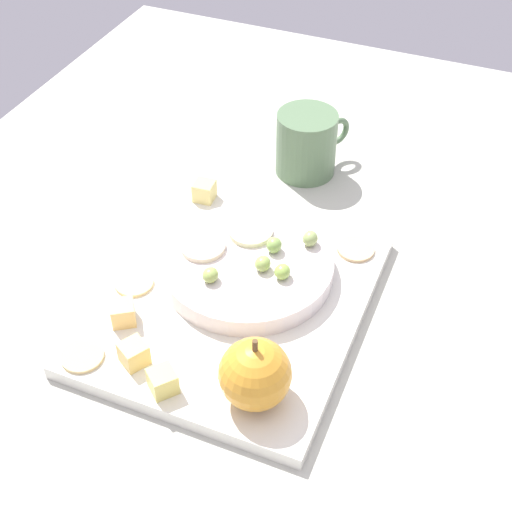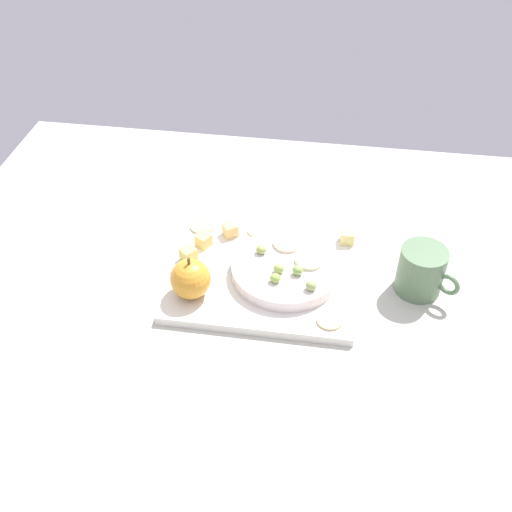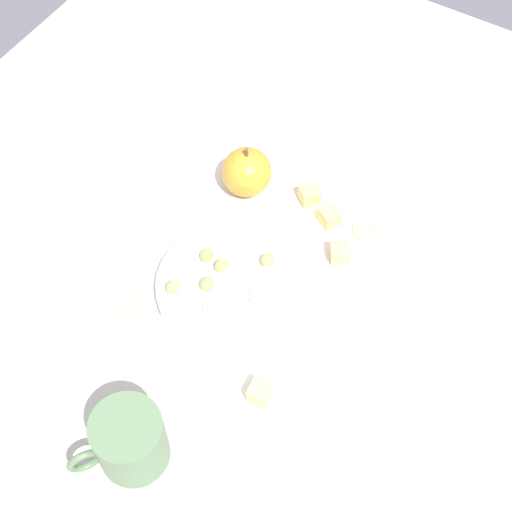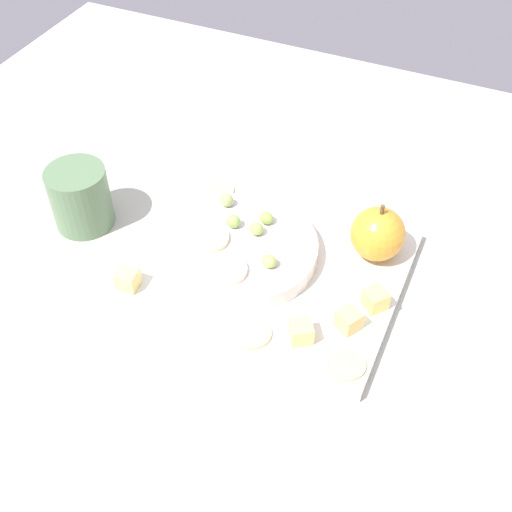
% 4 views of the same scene
% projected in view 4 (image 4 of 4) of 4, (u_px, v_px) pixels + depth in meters
% --- Properties ---
extents(table, '(1.27, 1.02, 0.03)m').
position_uv_depth(table, '(274.00, 259.00, 0.86)').
color(table, '#B4B4A5').
rests_on(table, ground).
extents(platter, '(0.32, 0.27, 0.02)m').
position_uv_depth(platter, '(270.00, 268.00, 0.81)').
color(platter, silver).
rests_on(platter, table).
extents(serving_dish, '(0.19, 0.19, 0.02)m').
position_uv_depth(serving_dish, '(242.00, 249.00, 0.81)').
color(serving_dish, silver).
rests_on(serving_dish, platter).
extents(apple_whole, '(0.07, 0.07, 0.07)m').
position_uv_depth(apple_whole, '(378.00, 234.00, 0.79)').
color(apple_whole, orange).
rests_on(apple_whole, platter).
extents(apple_stem, '(0.00, 0.01, 0.01)m').
position_uv_depth(apple_stem, '(382.00, 210.00, 0.77)').
color(apple_stem, brown).
rests_on(apple_stem, apple_whole).
extents(cheese_cube_0, '(0.03, 0.03, 0.02)m').
position_uv_depth(cheese_cube_0, '(301.00, 332.00, 0.72)').
color(cheese_cube_0, '#EFC371').
rests_on(cheese_cube_0, platter).
extents(cheese_cube_1, '(0.03, 0.03, 0.02)m').
position_uv_depth(cheese_cube_1, '(349.00, 320.00, 0.73)').
color(cheese_cube_1, '#F0C86E').
rests_on(cheese_cube_1, platter).
extents(cheese_cube_2, '(0.03, 0.03, 0.02)m').
position_uv_depth(cheese_cube_2, '(128.00, 279.00, 0.77)').
color(cheese_cube_2, '#E4D076').
rests_on(cheese_cube_2, platter).
extents(cheese_cube_3, '(0.03, 0.03, 0.02)m').
position_uv_depth(cheese_cube_3, '(376.00, 299.00, 0.75)').
color(cheese_cube_3, '#E1D36B').
rests_on(cheese_cube_3, platter).
extents(cracker_0, '(0.04, 0.04, 0.00)m').
position_uv_depth(cracker_0, '(219.00, 190.00, 0.90)').
color(cracker_0, '#D8B37E').
rests_on(cracker_0, platter).
extents(cracker_1, '(0.04, 0.04, 0.00)m').
position_uv_depth(cracker_1, '(253.00, 334.00, 0.73)').
color(cracker_1, '#E0C382').
rests_on(cracker_1, platter).
extents(cracker_2, '(0.04, 0.04, 0.00)m').
position_uv_depth(cracker_2, '(346.00, 364.00, 0.70)').
color(cracker_2, '#DABC7D').
rests_on(cracker_2, platter).
extents(grape_0, '(0.02, 0.02, 0.02)m').
position_uv_depth(grape_0, '(269.00, 261.00, 0.77)').
color(grape_0, '#99B157').
rests_on(grape_0, serving_dish).
extents(grape_1, '(0.02, 0.02, 0.02)m').
position_uv_depth(grape_1, '(227.00, 200.00, 0.84)').
color(grape_1, '#96AB60').
rests_on(grape_1, serving_dish).
extents(grape_2, '(0.02, 0.02, 0.02)m').
position_uv_depth(grape_2, '(256.00, 229.00, 0.80)').
color(grape_2, '#96B156').
rests_on(grape_2, serving_dish).
extents(grape_3, '(0.02, 0.02, 0.02)m').
position_uv_depth(grape_3, '(233.00, 221.00, 0.81)').
color(grape_3, '#8AB055').
rests_on(grape_3, serving_dish).
extents(grape_4, '(0.02, 0.02, 0.02)m').
position_uv_depth(grape_4, '(266.00, 218.00, 0.82)').
color(grape_4, '#91B74E').
rests_on(grape_4, serving_dish).
extents(apple_slice_0, '(0.05, 0.05, 0.01)m').
position_uv_depth(apple_slice_0, '(209.00, 238.00, 0.80)').
color(apple_slice_0, beige).
rests_on(apple_slice_0, serving_dish).
extents(apple_slice_1, '(0.05, 0.05, 0.01)m').
position_uv_depth(apple_slice_1, '(226.00, 270.00, 0.76)').
color(apple_slice_1, beige).
rests_on(apple_slice_1, serving_dish).
extents(cup, '(0.10, 0.08, 0.09)m').
position_uv_depth(cup, '(80.00, 197.00, 0.85)').
color(cup, '#567350').
rests_on(cup, table).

